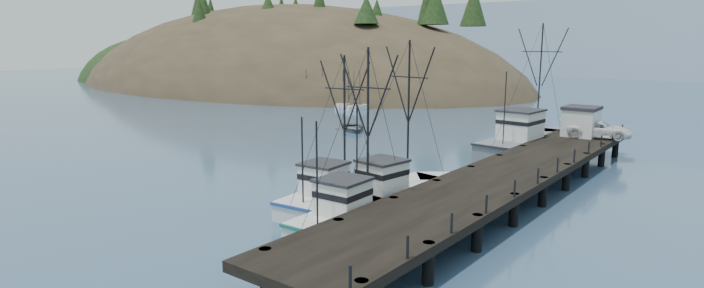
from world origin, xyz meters
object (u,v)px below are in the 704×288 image
(trawler_far, at_px, (397,192))
(work_vessel, at_px, (529,142))
(pickup_truck, at_px, (599,129))
(trawler_mid, at_px, (337,195))
(pier, at_px, (506,176))
(motorboat, at_px, (353,131))
(trawler_near, at_px, (358,214))
(pier_shed, at_px, (581,121))

(trawler_far, relative_size, work_vessel, 0.73)
(pickup_truck, bearing_deg, trawler_mid, 148.28)
(pier, xyz_separation_m, motorboat, (-26.46, 16.94, -1.69))
(trawler_far, bearing_deg, pickup_truck, 73.80)
(trawler_far, relative_size, motorboat, 2.07)
(trawler_far, height_order, pickup_truck, trawler_far)
(trawler_near, bearing_deg, pier, 67.55)
(pickup_truck, bearing_deg, work_vessel, 98.70)
(trawler_near, xyz_separation_m, pickup_truck, (5.99, 28.88, 1.96))
(trawler_far, xyz_separation_m, pickup_truck, (6.81, 23.45, 1.96))
(pier_shed, xyz_separation_m, pickup_truck, (1.66, 0.00, -0.64))
(trawler_mid, relative_size, pickup_truck, 1.82)
(trawler_far, bearing_deg, pier, 45.71)
(pier, bearing_deg, motorboat, 147.37)
(trawler_near, relative_size, motorboat, 2.00)
(work_vessel, height_order, pier_shed, work_vessel)
(pier, xyz_separation_m, trawler_near, (-4.49, -10.88, -0.87))
(trawler_near, height_order, motorboat, trawler_near)
(trawler_near, relative_size, pier_shed, 3.38)
(pier, xyz_separation_m, work_vessel, (-4.18, 15.86, -0.46))
(pier, xyz_separation_m, trawler_mid, (-8.03, -8.51, -0.87))
(pier, relative_size, motorboat, 8.12)
(trawler_mid, relative_size, motorboat, 1.89)
(motorboat, bearing_deg, pier, -81.67)
(pier, bearing_deg, trawler_near, -112.45)
(pier, relative_size, trawler_near, 4.07)
(trawler_near, height_order, pickup_truck, trawler_near)
(trawler_near, height_order, trawler_far, trawler_far)
(work_vessel, bearing_deg, pier, -75.25)
(work_vessel, xyz_separation_m, pier_shed, (4.02, 2.14, 2.19))
(trawler_mid, height_order, motorboat, trawler_mid)
(work_vessel, relative_size, pickup_truck, 2.72)
(trawler_mid, bearing_deg, trawler_far, 48.37)
(pier, height_order, work_vessel, work_vessel)
(pier, bearing_deg, pickup_truck, 85.24)
(work_vessel, relative_size, pier_shed, 4.78)
(pier, relative_size, trawler_mid, 4.29)
(trawler_far, bearing_deg, trawler_mid, -131.63)
(pier, height_order, motorboat, pier)
(trawler_near, distance_m, trawler_far, 5.49)
(trawler_mid, relative_size, pier_shed, 3.21)
(trawler_near, distance_m, motorboat, 35.45)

